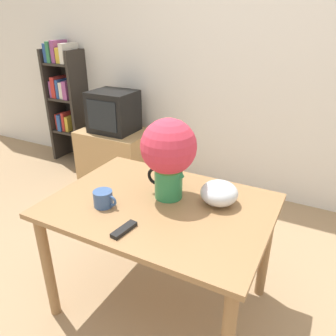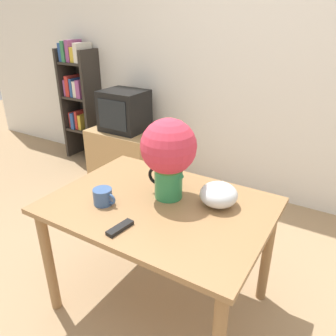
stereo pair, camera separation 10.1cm
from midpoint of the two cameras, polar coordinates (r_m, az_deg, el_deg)
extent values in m
plane|color=#9E7F5B|center=(2.15, -4.37, -25.19)|extent=(12.00, 12.00, 0.00)
cube|color=silver|center=(3.13, 13.99, 17.75)|extent=(8.00, 0.05, 2.60)
cube|color=olive|center=(1.80, -3.04, -6.60)|extent=(1.19, 0.86, 0.03)
cylinder|color=olive|center=(2.09, -21.58, -15.82)|extent=(0.06, 0.06, 0.70)
cylinder|color=olive|center=(2.51, -9.10, -6.75)|extent=(0.06, 0.06, 0.70)
cylinder|color=olive|center=(2.14, 15.28, -13.60)|extent=(0.06, 0.06, 0.70)
cylinder|color=#2D844C|center=(1.81, -1.50, -2.30)|extent=(0.15, 0.15, 0.20)
cone|color=#2D844C|center=(1.75, 0.36, -0.76)|extent=(0.05, 0.05, 0.05)
torus|color=black|center=(1.84, -3.72, -1.49)|extent=(0.10, 0.02, 0.10)
sphere|color=#3D7033|center=(1.74, -1.56, 2.12)|extent=(0.23, 0.23, 0.23)
sphere|color=#CC3347|center=(1.72, -1.58, 3.74)|extent=(0.30, 0.30, 0.30)
cylinder|color=#385689|center=(1.79, -12.84, -5.23)|extent=(0.10, 0.10, 0.09)
torus|color=#385689|center=(1.76, -11.48, -5.67)|extent=(0.06, 0.01, 0.06)
ellipsoid|color=silver|center=(1.77, 7.29, -4.37)|extent=(0.20, 0.20, 0.13)
cube|color=black|center=(1.59, -9.52, -10.55)|extent=(0.06, 0.15, 0.02)
cube|color=tan|center=(3.65, -9.72, 2.33)|extent=(0.75, 0.53, 0.55)
cube|color=black|center=(3.50, -10.29, 9.67)|extent=(0.45, 0.39, 0.42)
cube|color=black|center=(3.35, -12.36, 8.82)|extent=(0.35, 0.01, 0.30)
cube|color=#2D2823|center=(4.33, -19.53, 10.25)|extent=(0.04, 0.30, 1.32)
cube|color=#2D2823|center=(4.05, -15.63, 9.84)|extent=(0.04, 0.30, 1.32)
cube|color=#2D2823|center=(4.29, -16.29, 10.55)|extent=(0.43, 0.01, 1.32)
cube|color=#2D2823|center=(4.27, -17.14, 6.28)|extent=(0.36, 0.28, 0.03)
cube|color=#B72D28|center=(4.32, -18.64, 7.82)|extent=(0.06, 0.17, 0.19)
cube|color=#284C8E|center=(4.27, -18.04, 7.79)|extent=(0.05, 0.25, 0.20)
cube|color=#B72D28|center=(4.24, -17.58, 7.89)|extent=(0.04, 0.21, 0.22)
cube|color=gold|center=(4.21, -17.09, 7.54)|extent=(0.05, 0.19, 0.18)
cube|color=#2D2823|center=(4.16, -17.83, 11.46)|extent=(0.36, 0.28, 0.03)
cube|color=#934784|center=(4.24, -19.47, 12.96)|extent=(0.04, 0.21, 0.19)
cube|color=#B72D28|center=(4.19, -18.99, 13.27)|extent=(0.06, 0.24, 0.24)
cube|color=#284C8E|center=(4.16, -18.41, 13.07)|extent=(0.04, 0.23, 0.21)
cube|color=silver|center=(4.12, -17.84, 12.87)|extent=(0.06, 0.22, 0.19)
cube|color=#934784|center=(4.07, -17.16, 12.96)|extent=(0.06, 0.25, 0.21)
cube|color=#2D2823|center=(4.10, -18.58, 16.85)|extent=(0.36, 0.28, 0.03)
cube|color=#284C8E|center=(4.18, -20.23, 18.36)|extent=(0.05, 0.23, 0.20)
cube|color=#337A4C|center=(4.14, -19.70, 18.55)|extent=(0.05, 0.25, 0.23)
cube|color=#934784|center=(4.09, -19.11, 18.65)|extent=(0.05, 0.22, 0.24)
cube|color=gold|center=(4.05, -18.31, 18.18)|extent=(0.06, 0.22, 0.16)
cube|color=silver|center=(4.00, -17.63, 18.54)|extent=(0.06, 0.25, 0.21)
camera|label=1|loc=(0.05, -91.63, -0.75)|focal=35.00mm
camera|label=2|loc=(0.05, 88.37, 0.75)|focal=35.00mm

